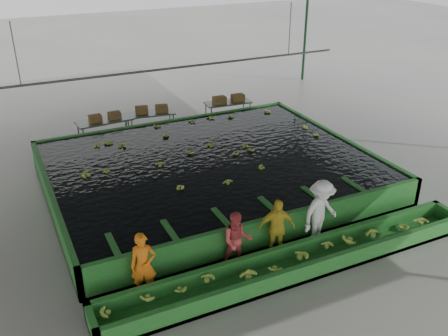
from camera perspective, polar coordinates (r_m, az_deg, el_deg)
name	(u,v)px	position (r m, az deg, el deg)	size (l,w,h in m)	color
ground	(231,204)	(15.08, 0.83, -4.17)	(80.00, 80.00, 0.00)	gray
shed_roof	(232,36)	(13.32, 0.96, 14.84)	(20.00, 22.00, 0.04)	slate
shed_posts	(232,127)	(14.00, 0.89, 4.74)	(20.00, 22.00, 5.00)	#153920
flotation_tank	(211,171)	(16.06, -1.55, -0.38)	(10.00, 8.00, 0.90)	#216423
tank_water	(210,160)	(15.89, -1.56, 0.92)	(9.70, 7.70, 0.00)	black
sorting_trough	(298,262)	(12.34, 8.42, -10.62)	(10.00, 1.00, 0.50)	#216423
cableway_rail	(169,68)	(18.26, -6.25, 11.24)	(0.08, 0.08, 14.00)	#59605B
rail_hanger_left	(15,54)	(17.08, -22.73, 11.90)	(0.04, 0.04, 2.00)	#59605B
rail_hanger_right	(290,29)	(20.22, 7.54, 15.48)	(0.04, 0.04, 2.00)	#59605B
worker_a	(143,265)	(11.37, -9.21, -10.89)	(0.57, 0.38, 1.57)	orange
worker_b	(237,241)	(12.08, 1.50, -8.31)	(0.73, 0.57, 1.50)	#C03D3F
worker_c	(277,228)	(12.52, 6.02, -6.85)	(0.94, 0.39, 1.60)	gold
worker_d	(321,213)	(13.12, 10.99, -5.03)	(1.17, 0.67, 1.81)	white
packing_table_left	(106,132)	(19.70, -13.37, 4.06)	(2.10, 0.84, 0.96)	#59605B
packing_table_mid	(150,123)	(20.30, -8.46, 5.06)	(1.99, 0.80, 0.91)	#59605B
packing_table_right	(228,112)	(21.44, 0.45, 6.44)	(1.95, 0.78, 0.89)	#59605B
box_stack_left	(105,120)	(19.51, -13.42, 5.35)	(1.20, 0.33, 0.26)	brown
box_stack_mid	(152,113)	(20.15, -8.24, 6.29)	(1.29, 0.36, 0.28)	brown
box_stack_right	(229,102)	(21.25, 0.54, 7.52)	(1.37, 0.38, 0.29)	brown
floating_bananas	(201,151)	(16.56, -2.70, 1.96)	(8.40, 5.73, 0.11)	olive
trough_bananas	(298,257)	(12.26, 8.47, -10.05)	(8.94, 0.60, 0.12)	olive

